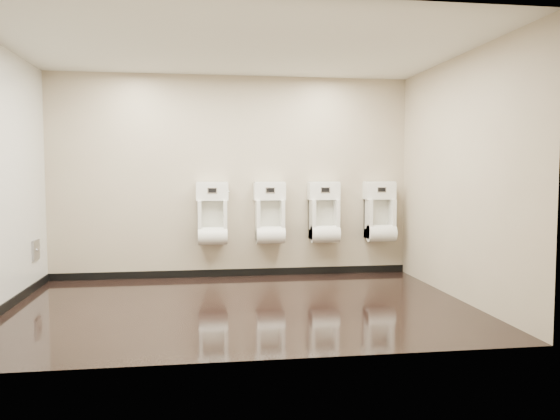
{
  "coord_description": "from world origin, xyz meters",
  "views": [
    {
      "loc": [
        -0.43,
        -5.89,
        1.47
      ],
      "look_at": [
        0.5,
        0.55,
        1.01
      ],
      "focal_mm": 35.0,
      "sensor_mm": 36.0,
      "label": 1
    }
  ],
  "objects_px": {
    "urinal_0": "(212,218)",
    "urinal_3": "(380,216)",
    "access_panel": "(36,250)",
    "urinal_1": "(270,217)",
    "urinal_2": "(324,217)"
  },
  "relations": [
    {
      "from": "urinal_0",
      "to": "urinal_3",
      "type": "relative_size",
      "value": 1.0
    },
    {
      "from": "access_panel",
      "to": "urinal_1",
      "type": "bearing_deg",
      "value": 7.64
    },
    {
      "from": "urinal_1",
      "to": "urinal_3",
      "type": "bearing_deg",
      "value": 0.0
    },
    {
      "from": "urinal_1",
      "to": "urinal_0",
      "type": "bearing_deg",
      "value": 180.0
    },
    {
      "from": "urinal_0",
      "to": "urinal_3",
      "type": "height_order",
      "value": "same"
    },
    {
      "from": "urinal_1",
      "to": "urinal_2",
      "type": "relative_size",
      "value": 1.0
    },
    {
      "from": "access_panel",
      "to": "urinal_1",
      "type": "distance_m",
      "value": 3.03
    },
    {
      "from": "urinal_2",
      "to": "access_panel",
      "type": "bearing_deg",
      "value": -173.92
    },
    {
      "from": "urinal_0",
      "to": "urinal_2",
      "type": "relative_size",
      "value": 1.0
    },
    {
      "from": "urinal_3",
      "to": "access_panel",
      "type": "bearing_deg",
      "value": -175.0
    },
    {
      "from": "access_panel",
      "to": "urinal_3",
      "type": "xyz_separation_m",
      "value": [
        4.58,
        0.4,
        0.34
      ]
    },
    {
      "from": "urinal_0",
      "to": "urinal_1",
      "type": "height_order",
      "value": "same"
    },
    {
      "from": "access_panel",
      "to": "urinal_2",
      "type": "relative_size",
      "value": 0.3
    },
    {
      "from": "access_panel",
      "to": "urinal_3",
      "type": "bearing_deg",
      "value": 5.0
    },
    {
      "from": "access_panel",
      "to": "urinal_2",
      "type": "xyz_separation_m",
      "value": [
        3.76,
        0.4,
        0.34
      ]
    }
  ]
}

